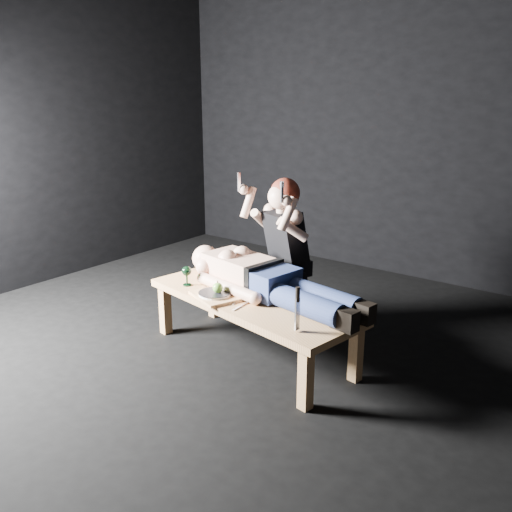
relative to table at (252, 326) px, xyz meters
The scene contains 13 objects.
ground 0.31m from the table, 165.51° to the right, with size 5.00×5.00×0.00m, color black.
back_wall 2.77m from the table, 94.72° to the left, with size 5.00×5.00×0.00m, color black.
table is the anchor object (origin of this frame).
lying_man 0.39m from the table, 57.76° to the left, with size 1.76×0.54×0.28m, color #DFA88C, non-canonical shape.
kneeling_woman 0.72m from the table, 93.20° to the left, with size 0.68×0.77×1.28m, color black, non-canonical shape.
serving_tray 0.36m from the table, 142.83° to the right, with size 0.35×0.25×0.02m, color tan.
plate 0.37m from the table, 142.83° to the right, with size 0.23×0.23×0.02m, color white.
apple 0.39m from the table, 141.82° to the right, with size 0.08×0.08×0.08m, color #5DAA31.
goblet 0.63m from the table, behind, with size 0.07×0.07×0.15m, color black, non-canonical shape.
fork_flat 0.47m from the table, 162.52° to the right, with size 0.02×0.18×0.01m, color #B2B2B7.
knife_flat 0.30m from the table, 75.97° to the right, with size 0.02×0.18×0.01m, color #B2B2B7.
spoon_flat 0.26m from the table, 111.03° to the right, with size 0.02×0.18×0.01m, color #B2B2B7.
carving_knife 0.74m from the table, 26.70° to the right, with size 0.04×0.04×0.29m, color #B2B2B7, non-canonical shape.
Camera 1 is at (2.42, -2.81, 1.85)m, focal length 37.77 mm.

